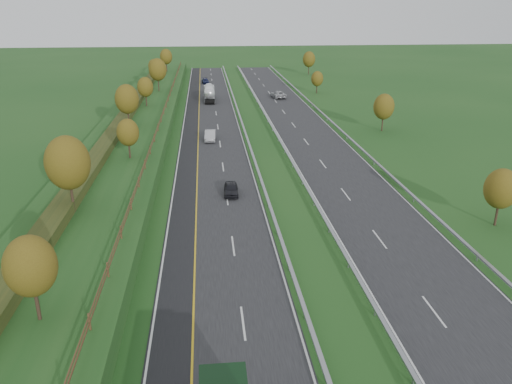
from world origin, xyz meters
The scene contains 18 objects.
ground centered at (8.00, 55.00, 0.00)m, with size 400.00×400.00×0.00m, color #1C4719.
near_carriageway centered at (0.00, 60.00, 0.02)m, with size 10.50×200.00×0.04m, color black.
far_carriageway centered at (16.50, 60.00, 0.02)m, with size 10.50×200.00×0.04m, color black.
hard_shoulder centered at (-3.75, 60.00, 0.02)m, with size 3.00×200.00×0.04m, color black.
lane_markings centered at (6.40, 59.88, 0.05)m, with size 26.75×200.00×0.01m.
embankment_left centered at (-13.00, 60.00, 1.00)m, with size 12.00×200.00×2.00m, color #1C4719.
hedge_left centered at (-15.00, 60.00, 2.55)m, with size 2.20×180.00×1.10m, color #293616.
fence_left centered at (-8.50, 59.59, 2.73)m, with size 0.12×189.06×1.20m.
median_barrier_near centered at (5.70, 60.00, 0.61)m, with size 0.32×200.00×0.71m.
median_barrier_far centered at (10.80, 60.00, 0.61)m, with size 0.32×200.00×0.71m.
outer_barrier_far centered at (22.30, 60.00, 0.62)m, with size 0.32×200.00×0.71m.
trees_left centered at (-12.64, 56.63, 6.37)m, with size 6.64×164.30×7.66m.
trees_far centered at (29.80, 89.21, 4.25)m, with size 8.45×118.60×7.12m.
road_tanker centered at (0.14, 97.87, 1.86)m, with size 2.40×11.22×3.46m.
car_dark_near centered at (1.78, 36.34, 0.73)m, with size 1.64×4.07×1.39m, color black.
car_silver_mid centered at (-0.26, 61.60, 0.85)m, with size 1.71×4.90×1.62m, color #A6A6AB.
car_small_far centered at (-0.63, 124.09, 0.70)m, with size 1.86×4.58×1.33m, color #13193C.
car_oncoming centered at (16.45, 99.49, 0.87)m, with size 2.74×5.94×1.65m, color #ABABB0.
Camera 1 is at (-0.83, -18.51, 21.12)m, focal length 35.00 mm.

